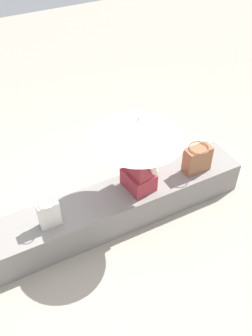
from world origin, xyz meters
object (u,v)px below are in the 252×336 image
at_px(person_seated, 139,161).
at_px(parasol, 138,128).
at_px(handbag_black, 49,213).
at_px(tote_bag_canvas, 197,159).

bearing_deg(person_seated, parasol, -129.82).
bearing_deg(person_seated, handbag_black, -176.99).
bearing_deg(tote_bag_canvas, person_seated, 174.82).
bearing_deg(person_seated, tote_bag_canvas, -5.18).
distance_m(person_seated, parasol, 0.51).
distance_m(person_seated, handbag_black, 1.09).
xyz_separation_m(handbag_black, tote_bag_canvas, (1.81, -0.01, 0.01)).
bearing_deg(parasol, tote_bag_canvas, 0.57).
xyz_separation_m(parasol, handbag_black, (-1.00, 0.02, -0.73)).
bearing_deg(handbag_black, tote_bag_canvas, -0.36).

